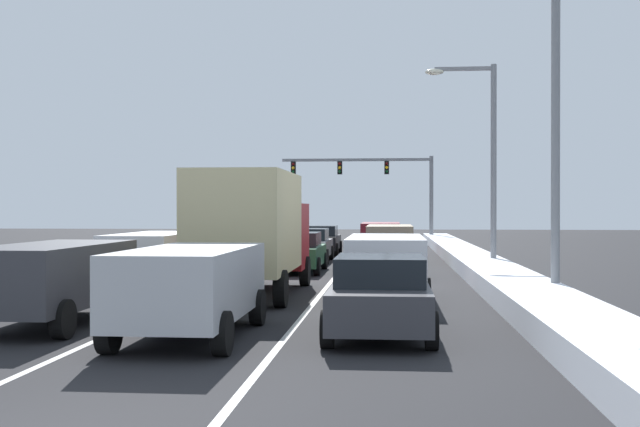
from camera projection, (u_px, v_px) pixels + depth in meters
name	position (u px, v px, depth m)	size (l,w,h in m)	color
ground_plane	(286.00, 277.00, 27.49)	(127.32, 127.32, 0.00)	black
lane_stripe_between_right_lane_and_center_lane	(343.00, 267.00, 32.22)	(0.14, 53.87, 0.01)	silver
lane_stripe_between_center_lane_and_left_lane	(261.00, 266.00, 32.52)	(0.14, 53.87, 0.01)	silver
snow_bank_right_shoulder	(473.00, 261.00, 31.74)	(1.76, 53.87, 0.55)	white
snow_bank_left_shoulder	(138.00, 258.00, 32.99)	(1.88, 53.87, 0.62)	white
sedan_charcoal_right_lane_nearest	(380.00, 295.00, 14.85)	(2.00, 4.50, 1.51)	#38383D
suv_white_right_lane_second	(386.00, 261.00, 20.57)	(2.16, 4.90, 1.67)	silver
sedan_navy_right_lane_third	(383.00, 255.00, 27.67)	(2.00, 4.50, 1.51)	navy
suv_tan_right_lane_fourth	(390.00, 240.00, 34.46)	(2.16, 4.90, 1.67)	#937F60
suv_maroon_right_lane_fifth	(381.00, 235.00, 40.64)	(2.16, 4.90, 1.67)	maroon
suv_silver_center_lane_nearest	(191.00, 283.00, 14.48)	(2.16, 4.90, 1.67)	#B7BABF
box_truck_center_lane_second	(252.00, 227.00, 21.43)	(2.53, 7.20, 3.36)	maroon
sedan_green_center_lane_third	(297.00, 252.00, 29.59)	(2.00, 4.50, 1.51)	#1E5633
sedan_gray_center_lane_fourth	(309.00, 245.00, 35.25)	(2.00, 4.50, 1.51)	slate
sedan_black_center_lane_fifth	(321.00, 240.00, 41.08)	(2.00, 4.50, 1.51)	black
suv_charcoal_left_lane_nearest	(52.00, 276.00, 16.11)	(2.16, 4.90, 1.67)	#38383D
suv_white_left_lane_second	(156.00, 255.00, 23.38)	(2.16, 4.90, 1.67)	silver
sedan_navy_left_lane_third	(208.00, 252.00, 29.29)	(2.00, 4.50, 1.51)	navy
sedan_tan_left_lane_fourth	(231.00, 245.00, 34.97)	(2.00, 4.50, 1.51)	#937F60
suv_maroon_left_lane_fifth	(259.00, 235.00, 41.78)	(2.16, 4.90, 1.67)	maroon
traffic_light_gantry	(378.00, 176.00, 56.46)	(10.94, 0.47, 6.20)	slate
street_lamp_right_near	(542.00, 88.00, 19.48)	(2.66, 0.36, 9.19)	gray
street_lamp_right_mid	(483.00, 147.00, 29.26)	(2.66, 0.36, 7.81)	gray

